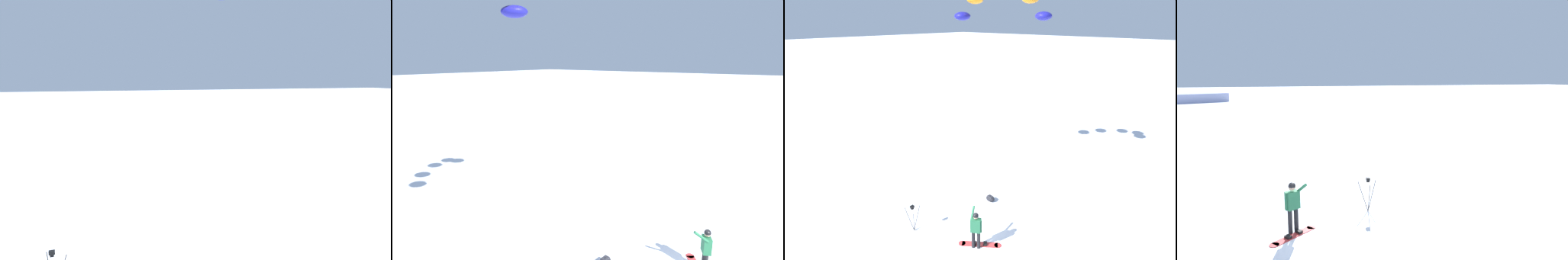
# 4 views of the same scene
# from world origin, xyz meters

# --- Properties ---
(ground_plane) EXTENTS (300.00, 300.00, 0.00)m
(ground_plane) POSITION_xyz_m (0.00, 0.00, 0.00)
(ground_plane) COLOR white
(snowboarder) EXTENTS (0.68, 0.58, 1.66)m
(snowboarder) POSITION_xyz_m (0.47, -0.62, 0.99)
(snowboarder) COLOR black
(snowboarder) RESTS_ON ground_plane
(snowboard) EXTENTS (1.47, 1.18, 0.10)m
(snowboard) POSITION_xyz_m (0.48, -0.41, 0.02)
(snowboard) COLOR #B23333
(snowboard) RESTS_ON ground_plane
(camera_tripod) EXTENTS (0.69, 0.58, 1.26)m
(camera_tripod) POSITION_xyz_m (-2.24, -1.66, 0.91)
(camera_tripod) COLOR #262628
(camera_tripod) RESTS_ON ground_plane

